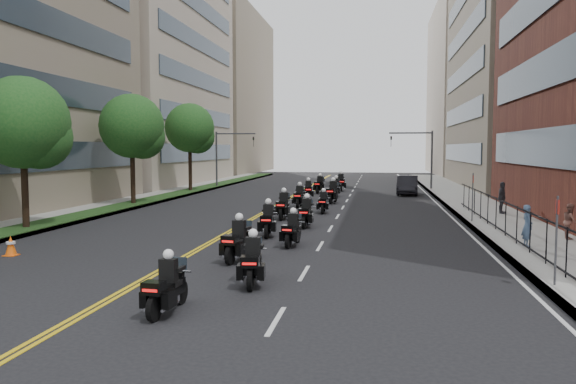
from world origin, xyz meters
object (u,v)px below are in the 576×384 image
at_px(motorcycle_3, 292,231).
at_px(pedestrian_a, 527,226).
at_px(motorcycle_5, 306,214).
at_px(pedestrian_c, 502,198).
at_px(motorcycle_12, 320,185).
at_px(motorcycle_0, 167,288).
at_px(motorcycle_1, 253,263).
at_px(motorcycle_8, 299,197).
at_px(motorcycle_11, 336,188).
at_px(motorcycle_13, 341,183).
at_px(motorcycle_7, 323,203).
at_px(parked_sedan, 407,185).
at_px(traffic_cone, 11,246).
at_px(motorcycle_10, 308,191).
at_px(motorcycle_9, 333,193).
at_px(motorcycle_6, 283,207).
at_px(pedestrian_b, 570,221).
at_px(motorcycle_2, 238,242).
at_px(motorcycle_4, 268,221).

bearing_deg(motorcycle_3, pedestrian_a, 8.82).
xyz_separation_m(motorcycle_5, pedestrian_c, (10.71, 6.42, 0.41)).
distance_m(motorcycle_3, motorcycle_12, 26.67).
bearing_deg(motorcycle_3, motorcycle_0, -93.17).
relative_size(motorcycle_1, motorcycle_8, 0.96).
relative_size(motorcycle_11, motorcycle_13, 0.93).
xyz_separation_m(motorcycle_7, parked_sedan, (5.79, 14.68, 0.21)).
distance_m(motorcycle_11, motorcycle_13, 6.12).
bearing_deg(motorcycle_1, traffic_cone, 156.49).
height_order(motorcycle_10, motorcycle_12, motorcycle_12).
relative_size(motorcycle_0, motorcycle_9, 0.83).
relative_size(motorcycle_6, pedestrian_b, 1.59).
distance_m(motorcycle_2, motorcycle_5, 8.89).
distance_m(motorcycle_3, motorcycle_9, 18.04).
height_order(motorcycle_7, traffic_cone, motorcycle_7).
relative_size(motorcycle_2, motorcycle_13, 0.91).
relative_size(motorcycle_10, pedestrian_c, 1.25).
height_order(motorcycle_4, motorcycle_9, motorcycle_9).
bearing_deg(pedestrian_c, pedestrian_b, -145.91).
relative_size(motorcycle_13, pedestrian_c, 1.36).
distance_m(pedestrian_a, pedestrian_c, 11.57).
relative_size(motorcycle_4, motorcycle_10, 1.00).
bearing_deg(motorcycle_7, motorcycle_11, 90.20).
bearing_deg(pedestrian_b, motorcycle_10, 46.59).
xyz_separation_m(motorcycle_3, traffic_cone, (-9.98, -3.66, -0.25)).
bearing_deg(motorcycle_6, motorcycle_7, 59.81).
xyz_separation_m(motorcycle_2, parked_sedan, (7.36, 29.77, 0.14)).
bearing_deg(motorcycle_13, motorcycle_8, -103.71).
height_order(motorcycle_3, pedestrian_c, pedestrian_c).
relative_size(motorcycle_3, motorcycle_13, 0.84).
bearing_deg(motorcycle_11, motorcycle_4, -91.48).
height_order(motorcycle_4, pedestrian_b, motorcycle_4).
bearing_deg(motorcycle_12, motorcycle_9, -70.18).
height_order(motorcycle_3, motorcycle_11, motorcycle_11).
bearing_deg(motorcycle_3, motorcycle_4, 128.58).
xyz_separation_m(motorcycle_0, motorcycle_13, (1.62, 39.41, 0.13)).
relative_size(motorcycle_9, motorcycle_10, 1.09).
height_order(motorcycle_6, motorcycle_11, motorcycle_6).
distance_m(pedestrian_a, traffic_cone, 19.55).
bearing_deg(parked_sedan, motorcycle_0, -98.08).
bearing_deg(motorcycle_9, motorcycle_7, -83.82).
relative_size(motorcycle_8, pedestrian_c, 1.25).
xyz_separation_m(motorcycle_9, pedestrian_b, (11.21, -15.35, 0.16)).
distance_m(motorcycle_7, pedestrian_b, 14.50).
distance_m(motorcycle_7, pedestrian_a, 14.50).
relative_size(motorcycle_9, motorcycle_12, 1.06).
distance_m(parked_sedan, pedestrian_c, 15.29).
distance_m(motorcycle_0, motorcycle_12, 36.30).
relative_size(motorcycle_2, motorcycle_8, 0.99).
xyz_separation_m(motorcycle_5, motorcycle_6, (-1.67, 3.02, 0.03)).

